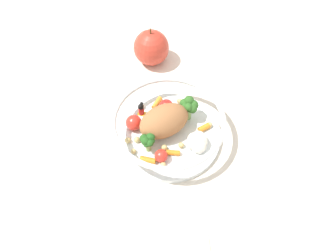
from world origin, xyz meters
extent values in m
plane|color=silver|center=(0.00, 0.00, 0.00)|extent=(2.40, 2.40, 0.00)
cylinder|color=white|center=(0.02, 0.00, 0.01)|extent=(0.20, 0.20, 0.01)
torus|color=white|center=(0.02, 0.00, 0.05)|extent=(0.21, 0.21, 0.01)
ellipsoid|color=#9E663D|center=(0.02, -0.01, 0.04)|extent=(0.10, 0.07, 0.06)
cylinder|color=#7FAD5B|center=(-0.03, -0.02, 0.02)|extent=(0.01, 0.01, 0.03)
sphere|color=#2D6023|center=(-0.03, -0.02, 0.05)|extent=(0.02, 0.02, 0.02)
sphere|color=#2D6023|center=(-0.03, -0.01, 0.05)|extent=(0.02, 0.02, 0.02)
sphere|color=#2D6023|center=(-0.04, -0.01, 0.05)|extent=(0.02, 0.02, 0.02)
sphere|color=#2D6023|center=(-0.04, -0.02, 0.05)|extent=(0.02, 0.02, 0.02)
sphere|color=#2D6023|center=(-0.04, -0.03, 0.05)|extent=(0.02, 0.02, 0.02)
sphere|color=#2D6023|center=(-0.03, -0.03, 0.05)|extent=(0.02, 0.02, 0.02)
cylinder|color=#8EB766|center=(0.07, 0.02, 0.02)|extent=(0.01, 0.01, 0.02)
sphere|color=#23561E|center=(0.07, 0.02, 0.04)|extent=(0.02, 0.02, 0.02)
sphere|color=#23561E|center=(0.07, 0.02, 0.04)|extent=(0.01, 0.01, 0.01)
sphere|color=#23561E|center=(0.07, 0.02, 0.04)|extent=(0.01, 0.01, 0.01)
sphere|color=#23561E|center=(0.06, 0.02, 0.04)|extent=(0.01, 0.01, 0.01)
sphere|color=#23561E|center=(0.06, 0.01, 0.04)|extent=(0.02, 0.02, 0.02)
sphere|color=#23561E|center=(0.06, 0.01, 0.04)|extent=(0.01, 0.01, 0.01)
sphere|color=#23561E|center=(0.07, 0.01, 0.04)|extent=(0.02, 0.02, 0.02)
sphere|color=white|center=(-0.01, 0.05, 0.03)|extent=(0.03, 0.03, 0.03)
sphere|color=white|center=(-0.02, 0.05, 0.02)|extent=(0.03, 0.03, 0.03)
sphere|color=white|center=(-0.02, 0.05, 0.03)|extent=(0.02, 0.02, 0.02)
sphere|color=white|center=(-0.02, 0.05, 0.02)|extent=(0.03, 0.03, 0.03)
sphere|color=white|center=(-0.02, 0.04, 0.02)|extent=(0.03, 0.03, 0.03)
sphere|color=white|center=(-0.02, 0.04, 0.03)|extent=(0.03, 0.03, 0.03)
cube|color=yellow|center=(0.05, -0.07, 0.01)|extent=(0.02, 0.02, 0.00)
cylinder|color=red|center=(0.05, -0.07, 0.02)|extent=(0.02, 0.02, 0.02)
sphere|color=black|center=(0.05, -0.07, 0.03)|extent=(0.01, 0.01, 0.01)
sphere|color=black|center=(0.05, -0.06, 0.04)|extent=(0.01, 0.01, 0.01)
sphere|color=black|center=(0.05, -0.07, 0.04)|extent=(0.01, 0.01, 0.01)
cylinder|color=orange|center=(0.03, 0.05, 0.02)|extent=(0.03, 0.02, 0.01)
cylinder|color=orange|center=(-0.05, 0.02, 0.02)|extent=(0.02, 0.01, 0.01)
cylinder|color=orange|center=(0.08, 0.04, 0.02)|extent=(0.03, 0.03, 0.01)
cylinder|color=orange|center=(0.01, -0.08, 0.02)|extent=(0.03, 0.03, 0.01)
sphere|color=red|center=(0.05, 0.05, 0.02)|extent=(0.02, 0.02, 0.02)
sphere|color=red|center=(0.07, -0.04, 0.03)|extent=(0.03, 0.03, 0.03)
sphere|color=red|center=(0.00, -0.05, 0.03)|extent=(0.03, 0.03, 0.03)
sphere|color=tan|center=(0.04, 0.03, 0.02)|extent=(0.01, 0.01, 0.01)
sphere|color=tan|center=(-0.01, -0.07, 0.02)|extent=(0.01, 0.01, 0.01)
sphere|color=tan|center=(0.06, 0.06, 0.02)|extent=(0.01, 0.01, 0.01)
sphere|color=#D1B775|center=(0.04, -0.08, 0.02)|extent=(0.01, 0.01, 0.01)
sphere|color=#D1B775|center=(0.10, -0.01, 0.02)|extent=(0.01, 0.01, 0.01)
sphere|color=tan|center=(0.01, 0.04, 0.02)|extent=(0.01, 0.01, 0.01)
sphere|color=#D1B775|center=(0.04, -0.05, 0.02)|extent=(0.01, 0.01, 0.01)
sphere|color=#D1B775|center=(-0.06, 0.02, 0.02)|extent=(0.01, 0.01, 0.01)
sphere|color=tan|center=(0.10, 0.01, 0.02)|extent=(0.01, 0.01, 0.01)
sphere|color=tan|center=(-0.03, -0.06, 0.02)|extent=(0.01, 0.01, 0.01)
sphere|color=#D1B775|center=(0.08, -0.01, 0.02)|extent=(0.01, 0.01, 0.01)
sphere|color=#BC3828|center=(-0.03, -0.21, 0.04)|extent=(0.08, 0.08, 0.08)
cylinder|color=brown|center=(-0.03, -0.21, 0.09)|extent=(0.00, 0.00, 0.01)
camera|label=1|loc=(0.17, 0.34, 0.57)|focal=37.02mm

